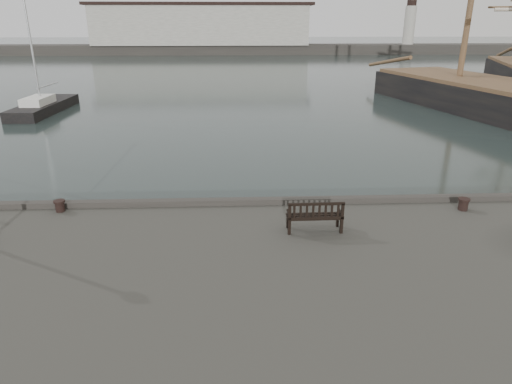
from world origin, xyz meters
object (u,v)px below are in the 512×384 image
bench (314,221)px  bollard_right (463,204)px  bollard_left (60,206)px  yacht_d (45,109)px

bench → bollard_right: bearing=14.2°
bench → bollard_left: bench is taller
bollard_left → bollard_right: size_ratio=0.96×
bollard_left → bollard_right: (12.52, -0.43, 0.01)m
bollard_right → bench: bearing=-165.2°
bench → bollard_right: (4.89, 1.30, -0.10)m
bench → yacht_d: size_ratio=0.14×
bollard_left → bollard_right: bollard_right is taller
bench → bollard_left: size_ratio=4.31×
bollard_left → bench: bearing=-12.7°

